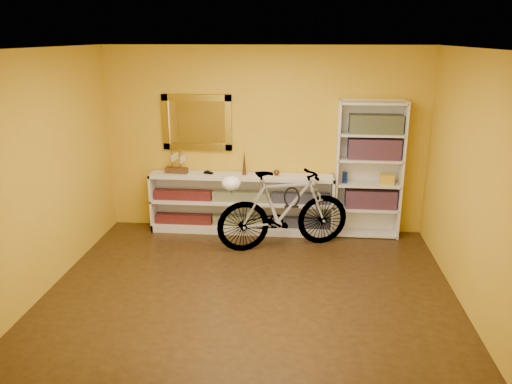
# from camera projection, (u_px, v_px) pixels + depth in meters

# --- Properties ---
(floor) EXTENTS (4.50, 4.00, 0.01)m
(floor) POSITION_uv_depth(u_px,v_px,m) (250.00, 293.00, 5.57)
(floor) COLOR black
(floor) RESTS_ON ground
(ceiling) EXTENTS (4.50, 4.00, 0.01)m
(ceiling) POSITION_uv_depth(u_px,v_px,m) (249.00, 48.00, 4.79)
(ceiling) COLOR silver
(ceiling) RESTS_ON ground
(back_wall) EXTENTS (4.50, 0.01, 2.60)m
(back_wall) POSITION_uv_depth(u_px,v_px,m) (265.00, 141.00, 7.08)
(back_wall) COLOR gold
(back_wall) RESTS_ON ground
(left_wall) EXTENTS (0.01, 4.00, 2.60)m
(left_wall) POSITION_uv_depth(u_px,v_px,m) (40.00, 174.00, 5.38)
(left_wall) COLOR gold
(left_wall) RESTS_ON ground
(right_wall) EXTENTS (0.01, 4.00, 2.60)m
(right_wall) POSITION_uv_depth(u_px,v_px,m) (476.00, 186.00, 4.98)
(right_wall) COLOR gold
(right_wall) RESTS_ON ground
(gilt_mirror) EXTENTS (0.98, 0.06, 0.78)m
(gilt_mirror) POSITION_uv_depth(u_px,v_px,m) (197.00, 123.00, 7.06)
(gilt_mirror) COLOR olive
(gilt_mirror) RESTS_ON back_wall
(wall_socket) EXTENTS (0.09, 0.02, 0.09)m
(wall_socket) POSITION_uv_depth(u_px,v_px,m) (326.00, 214.00, 7.30)
(wall_socket) COLOR silver
(wall_socket) RESTS_ON back_wall
(console_unit) EXTENTS (2.60, 0.35, 0.85)m
(console_unit) POSITION_uv_depth(u_px,v_px,m) (242.00, 203.00, 7.19)
(console_unit) COLOR silver
(console_unit) RESTS_ON floor
(cd_row_lower) EXTENTS (2.50, 0.13, 0.14)m
(cd_row_lower) POSITION_uv_depth(u_px,v_px,m) (242.00, 221.00, 7.25)
(cd_row_lower) COLOR black
(cd_row_lower) RESTS_ON console_unit
(cd_row_upper) EXTENTS (2.50, 0.13, 0.14)m
(cd_row_upper) POSITION_uv_depth(u_px,v_px,m) (241.00, 196.00, 7.14)
(cd_row_upper) COLOR navy
(cd_row_upper) RESTS_ON console_unit
(model_ship) EXTENTS (0.33, 0.16, 0.38)m
(model_ship) POSITION_uv_depth(u_px,v_px,m) (176.00, 160.00, 7.09)
(model_ship) COLOR #3E2611
(model_ship) RESTS_ON console_unit
(toy_car) EXTENTS (0.00, 0.01, 0.00)m
(toy_car) POSITION_uv_depth(u_px,v_px,m) (209.00, 174.00, 7.11)
(toy_car) COLOR black
(toy_car) RESTS_ON console_unit
(bronze_ornament) EXTENTS (0.06, 0.06, 0.36)m
(bronze_ornament) POSITION_uv_depth(u_px,v_px,m) (244.00, 162.00, 7.01)
(bronze_ornament) COLOR #4E2F1B
(bronze_ornament) RESTS_ON console_unit
(decorative_orb) EXTENTS (0.09, 0.09, 0.09)m
(decorative_orb) POSITION_uv_depth(u_px,v_px,m) (277.00, 173.00, 7.01)
(decorative_orb) COLOR #4E2F1B
(decorative_orb) RESTS_ON console_unit
(bookcase) EXTENTS (0.90, 0.30, 1.90)m
(bookcase) POSITION_uv_depth(u_px,v_px,m) (369.00, 170.00, 6.90)
(bookcase) COLOR silver
(bookcase) RESTS_ON floor
(book_row_a) EXTENTS (0.70, 0.22, 0.26)m
(book_row_a) POSITION_uv_depth(u_px,v_px,m) (371.00, 198.00, 7.02)
(book_row_a) COLOR maroon
(book_row_a) RESTS_ON bookcase
(book_row_b) EXTENTS (0.70, 0.22, 0.28)m
(book_row_b) POSITION_uv_depth(u_px,v_px,m) (374.00, 149.00, 6.81)
(book_row_b) COLOR maroon
(book_row_b) RESTS_ON bookcase
(book_row_c) EXTENTS (0.70, 0.22, 0.25)m
(book_row_c) POSITION_uv_depth(u_px,v_px,m) (376.00, 124.00, 6.71)
(book_row_c) COLOR #184C54
(book_row_c) RESTS_ON bookcase
(travel_mug) EXTENTS (0.07, 0.07, 0.16)m
(travel_mug) POSITION_uv_depth(u_px,v_px,m) (345.00, 177.00, 6.94)
(travel_mug) COLOR #16329A
(travel_mug) RESTS_ON bookcase
(red_tin) EXTENTS (0.14, 0.14, 0.16)m
(red_tin) POSITION_uv_depth(u_px,v_px,m) (356.00, 126.00, 6.77)
(red_tin) COLOR maroon
(red_tin) RESTS_ON bookcase
(yellow_bag) EXTENTS (0.19, 0.13, 0.14)m
(yellow_bag) POSITION_uv_depth(u_px,v_px,m) (387.00, 179.00, 6.88)
(yellow_bag) COLOR gold
(yellow_bag) RESTS_ON bookcase
(bicycle) EXTENTS (1.04, 1.87, 1.07)m
(bicycle) POSITION_uv_depth(u_px,v_px,m) (284.00, 209.00, 6.60)
(bicycle) COLOR silver
(bicycle) RESTS_ON floor
(helmet) EXTENTS (0.24, 0.23, 0.18)m
(helmet) POSITION_uv_depth(u_px,v_px,m) (231.00, 183.00, 6.33)
(helmet) COLOR white
(helmet) RESTS_ON bicycle
(u_lock) EXTENTS (0.21, 0.02, 0.21)m
(u_lock) POSITION_uv_depth(u_px,v_px,m) (292.00, 197.00, 6.58)
(u_lock) COLOR black
(u_lock) RESTS_ON bicycle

